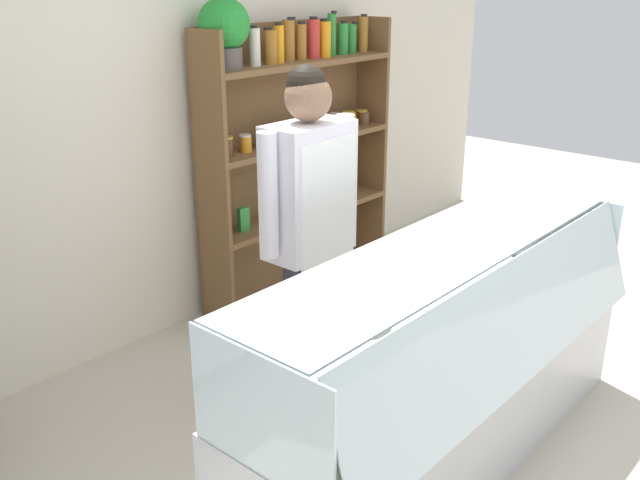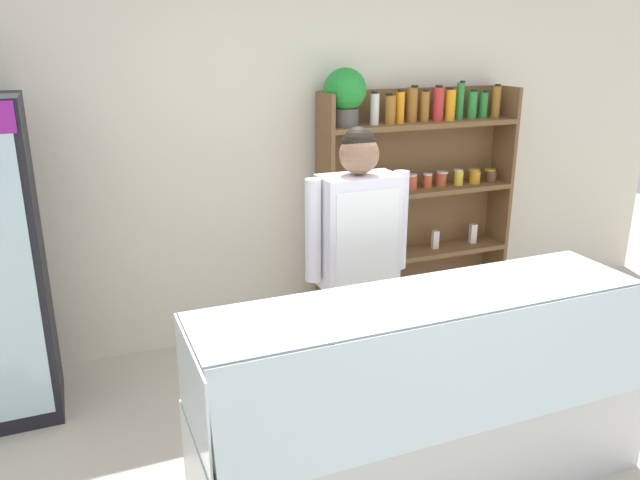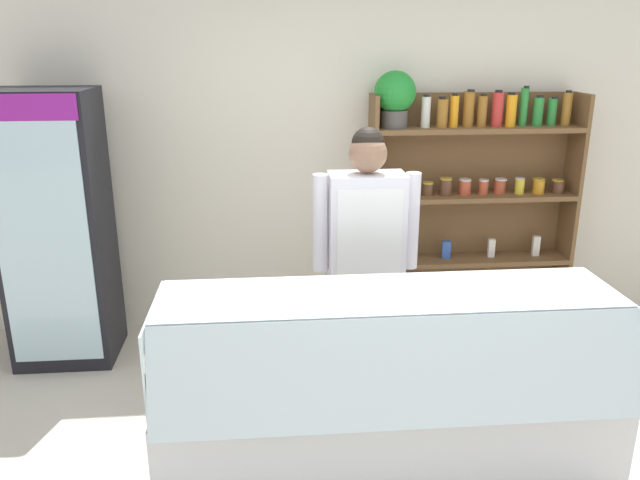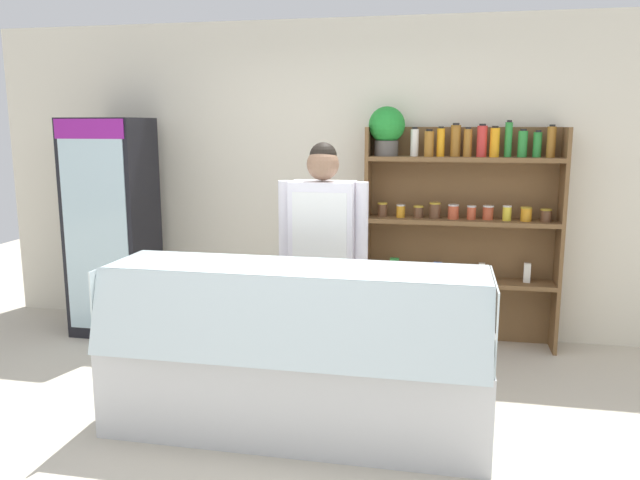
# 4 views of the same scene
# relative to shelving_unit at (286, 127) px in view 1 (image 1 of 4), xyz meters

# --- Properties ---
(ground_plane) EXTENTS (12.00, 12.00, 0.00)m
(ground_plane) POSITION_rel_shelving_unit_xyz_m (-0.77, -1.89, -1.15)
(ground_plane) COLOR beige
(back_wall) EXTENTS (6.80, 0.10, 2.70)m
(back_wall) POSITION_rel_shelving_unit_xyz_m (-0.77, 0.21, 0.20)
(back_wall) COLOR silver
(back_wall) RESTS_ON ground
(shelving_unit) EXTENTS (1.57, 0.30, 1.97)m
(shelving_unit) POSITION_rel_shelving_unit_xyz_m (0.00, 0.00, 0.00)
(shelving_unit) COLOR brown
(shelving_unit) RESTS_ON ground
(deli_display_case) EXTENTS (2.26, 0.74, 1.01)m
(deli_display_case) POSITION_rel_shelving_unit_xyz_m (-0.88, -1.79, -0.83)
(deli_display_case) COLOR silver
(deli_display_case) RESTS_ON ground
(shop_clerk) EXTENTS (0.64, 0.25, 1.70)m
(shop_clerk) POSITION_rel_shelving_unit_xyz_m (-0.87, -0.99, -0.13)
(shop_clerk) COLOR #2D2D38
(shop_clerk) RESTS_ON ground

